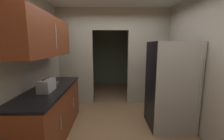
% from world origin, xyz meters
% --- Properties ---
extents(ground, '(20.00, 20.00, 0.00)m').
position_xyz_m(ground, '(0.00, 0.00, 0.00)').
color(ground, '#93704C').
extents(kitchen_partition, '(3.09, 0.12, 2.69)m').
position_xyz_m(kitchen_partition, '(0.03, 1.59, 1.45)').
color(kitchen_partition, '#ADA899').
rests_on(kitchen_partition, ground).
extents(adjoining_room_shell, '(3.09, 2.29, 2.69)m').
position_xyz_m(adjoining_room_shell, '(0.00, 3.17, 1.35)').
color(adjoining_room_shell, slate).
rests_on(adjoining_room_shell, ground).
extents(kitchen_flank_left, '(0.10, 4.09, 2.69)m').
position_xyz_m(kitchen_flank_left, '(-1.60, -0.46, 1.35)').
color(kitchen_flank_left, '#ADA899').
rests_on(kitchen_flank_left, ground).
extents(kitchen_flank_right, '(0.10, 4.09, 2.69)m').
position_xyz_m(kitchen_flank_right, '(1.60, -0.46, 1.35)').
color(kitchen_flank_right, '#ADA899').
rests_on(kitchen_flank_right, ground).
extents(refrigerator, '(0.83, 0.80, 1.76)m').
position_xyz_m(refrigerator, '(1.11, 0.25, 0.88)').
color(refrigerator, black).
rests_on(refrigerator, ground).
extents(lower_cabinet_run, '(0.66, 1.95, 0.92)m').
position_xyz_m(lower_cabinet_run, '(-1.22, -0.03, 0.46)').
color(lower_cabinet_run, brown).
rests_on(lower_cabinet_run, ground).
extents(upper_cabinet_counterside, '(0.36, 1.75, 0.67)m').
position_xyz_m(upper_cabinet_counterside, '(-1.22, -0.03, 1.84)').
color(upper_cabinet_counterside, brown).
extents(boombox, '(0.21, 0.35, 0.23)m').
position_xyz_m(boombox, '(-1.19, -0.20, 1.02)').
color(boombox, '#B2B2B7').
rests_on(boombox, lower_cabinet_run).
extents(book_stack, '(0.13, 0.17, 0.05)m').
position_xyz_m(book_stack, '(-1.21, 0.25, 0.94)').
color(book_stack, '#388C47').
rests_on(book_stack, lower_cabinet_run).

